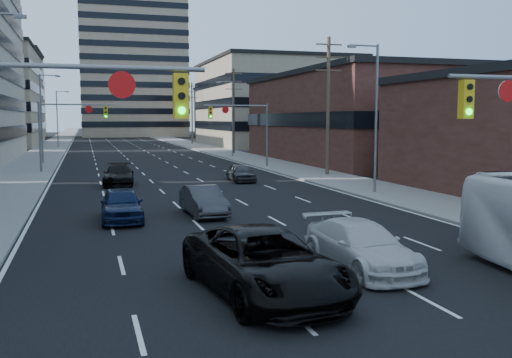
{
  "coord_description": "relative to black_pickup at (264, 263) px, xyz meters",
  "views": [
    {
      "loc": [
        -6.37,
        -6.01,
        4.6
      ],
      "look_at": [
        0.13,
        15.68,
        2.2
      ],
      "focal_mm": 40.0,
      "sensor_mm": 36.0,
      "label": 1
    }
  ],
  "objects": [
    {
      "name": "road_surface",
      "position": [
        2.0,
        122.13,
        -0.85
      ],
      "size": [
        18.0,
        300.0,
        0.02
      ],
      "primitive_type": "cube",
      "color": "black",
      "rests_on": "ground"
    },
    {
      "name": "sidewalk_left",
      "position": [
        -9.5,
        122.13,
        -0.79
      ],
      "size": [
        5.0,
        300.0,
        0.15
      ],
      "primitive_type": "cube",
      "color": "slate",
      "rests_on": "ground"
    },
    {
      "name": "sidewalk_right",
      "position": [
        13.5,
        122.13,
        -0.79
      ],
      "size": [
        5.0,
        300.0,
        0.15
      ],
      "primitive_type": "cube",
      "color": "slate",
      "rests_on": "ground"
    },
    {
      "name": "storefront_right_mid",
      "position": [
        26.0,
        42.13,
        3.64
      ],
      "size": [
        20.0,
        30.0,
        9.0
      ],
      "primitive_type": "cube",
      "color": "#472119",
      "rests_on": "ground"
    },
    {
      "name": "office_right_far",
      "position": [
        27.0,
        80.13,
        6.14
      ],
      "size": [
        22.0,
        28.0,
        14.0
      ],
      "primitive_type": "cube",
      "color": "gray",
      "rests_on": "ground"
    },
    {
      "name": "apartment_tower",
      "position": [
        8.0,
        142.13,
        28.14
      ],
      "size": [
        26.0,
        26.0,
        58.0
      ],
      "primitive_type": "cube",
      "color": "gray",
      "rests_on": "ground"
    },
    {
      "name": "bg_block_right",
      "position": [
        34.0,
        122.13,
        5.14
      ],
      "size": [
        22.0,
        22.0,
        12.0
      ],
      "primitive_type": "cube",
      "color": "gray",
      "rests_on": "ground"
    },
    {
      "name": "signal_near_left",
      "position": [
        -5.45,
        0.12,
        3.46
      ],
      "size": [
        6.59,
        0.33,
        6.0
      ],
      "color": "slate",
      "rests_on": "ground"
    },
    {
      "name": "signal_far_left",
      "position": [
        -5.68,
        37.12,
        3.44
      ],
      "size": [
        6.09,
        0.33,
        6.0
      ],
      "color": "slate",
      "rests_on": "ground"
    },
    {
      "name": "signal_far_right",
      "position": [
        9.68,
        37.12,
        3.44
      ],
      "size": [
        6.09,
        0.33,
        6.0
      ],
      "color": "slate",
      "rests_on": "ground"
    },
    {
      "name": "utility_pole_block",
      "position": [
        14.2,
        28.13,
        4.91
      ],
      "size": [
        2.2,
        0.28,
        11.0
      ],
      "color": "#4C3D2D",
      "rests_on": "ground"
    },
    {
      "name": "utility_pole_midblock",
      "position": [
        14.2,
        58.13,
        4.91
      ],
      "size": [
        2.2,
        0.28,
        11.0
      ],
      "color": "#4C3D2D",
      "rests_on": "ground"
    },
    {
      "name": "utility_pole_distant",
      "position": [
        14.2,
        88.13,
        4.91
      ],
      "size": [
        2.2,
        0.28,
        11.0
      ],
      "color": "#4C3D2D",
      "rests_on": "ground"
    },
    {
      "name": "streetlight_left_mid",
      "position": [
        -8.34,
        47.13,
        4.19
      ],
      "size": [
        2.03,
        0.22,
        9.0
      ],
      "color": "slate",
      "rests_on": "ground"
    },
    {
      "name": "streetlight_left_far",
      "position": [
        -8.34,
        82.13,
        4.19
      ],
      "size": [
        2.03,
        0.22,
        9.0
      ],
      "color": "slate",
      "rests_on": "ground"
    },
    {
      "name": "streetlight_right_near",
      "position": [
        12.34,
        17.13,
        4.19
      ],
      "size": [
        2.03,
        0.22,
        9.0
      ],
      "color": "slate",
      "rests_on": "ground"
    },
    {
      "name": "streetlight_right_far",
      "position": [
        12.34,
        52.13,
        4.19
      ],
      "size": [
        2.03,
        0.22,
        9.0
      ],
      "color": "slate",
      "rests_on": "ground"
    },
    {
      "name": "black_pickup",
      "position": [
        0.0,
        0.0,
        0.0
      ],
      "size": [
        3.6,
        6.52,
        1.73
      ],
      "primitive_type": "imported",
      "rotation": [
        0.0,
        0.0,
        0.12
      ],
      "color": "black",
      "rests_on": "ground"
    },
    {
      "name": "white_van",
      "position": [
        3.6,
        1.56,
        -0.13
      ],
      "size": [
        2.25,
        5.11,
        1.46
      ],
      "primitive_type": "imported",
      "rotation": [
        0.0,
        0.0,
        0.04
      ],
      "color": "silver",
      "rests_on": "ground"
    },
    {
      "name": "sedan_blue",
      "position": [
        -2.89,
        12.12,
        -0.1
      ],
      "size": [
        1.93,
        4.55,
        1.53
      ],
      "primitive_type": "imported",
      "rotation": [
        0.0,
        0.0,
        -0.03
      ],
      "color": "#0E1938",
      "rests_on": "ground"
    },
    {
      "name": "sedan_grey_center",
      "position": [
        0.94,
        12.53,
        -0.16
      ],
      "size": [
        1.72,
        4.36,
        1.41
      ],
      "primitive_type": "imported",
      "rotation": [
        0.0,
        0.0,
        0.05
      ],
      "color": "#333335",
      "rests_on": "ground"
    },
    {
      "name": "sedan_black_far",
      "position": [
        -2.21,
        26.46,
        -0.14
      ],
      "size": [
        2.45,
        5.13,
        1.44
      ],
      "primitive_type": "imported",
      "rotation": [
        0.0,
        0.0,
        -0.09
      ],
      "color": "black",
      "rests_on": "ground"
    },
    {
      "name": "sedan_grey_right",
      "position": [
        6.48,
        26.2,
        -0.2
      ],
      "size": [
        1.59,
        3.9,
        1.32
      ],
      "primitive_type": "imported",
      "rotation": [
        0.0,
        0.0,
        -0.01
      ],
      "color": "#313133",
      "rests_on": "ground"
    }
  ]
}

